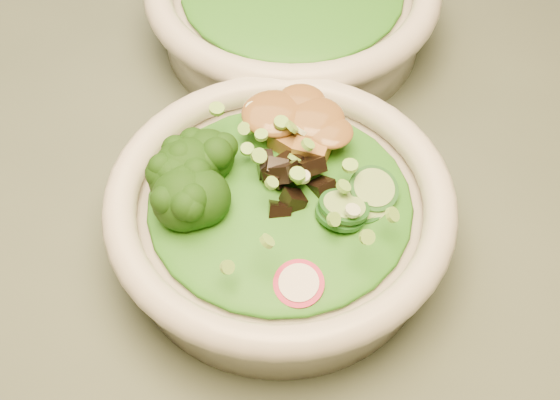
% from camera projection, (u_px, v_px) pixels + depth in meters
% --- Properties ---
extents(dining_table, '(1.20, 0.80, 0.75)m').
position_uv_depth(dining_table, '(365.00, 312.00, 0.64)').
color(dining_table, black).
rests_on(dining_table, ground).
extents(salad_bowl, '(0.23, 0.23, 0.06)m').
position_uv_depth(salad_bowl, '(280.00, 217.00, 0.52)').
color(salad_bowl, beige).
rests_on(salad_bowl, dining_table).
extents(side_bowl, '(0.24, 0.24, 0.07)m').
position_uv_depth(side_bowl, '(292.00, 6.00, 0.65)').
color(side_bowl, beige).
rests_on(side_bowl, dining_table).
extents(lettuce_bed, '(0.17, 0.17, 0.02)m').
position_uv_depth(lettuce_bed, '(280.00, 199.00, 0.50)').
color(lettuce_bed, '#1D6815').
rests_on(lettuce_bed, salad_bowl).
extents(broccoli_florets, '(0.07, 0.06, 0.04)m').
position_uv_depth(broccoli_florets, '(197.00, 182.00, 0.50)').
color(broccoli_florets, black).
rests_on(broccoli_florets, salad_bowl).
extents(radish_slices, '(0.09, 0.04, 0.02)m').
position_uv_depth(radish_slices, '(274.00, 270.00, 0.47)').
color(radish_slices, '#9F0C32').
rests_on(radish_slices, salad_bowl).
extents(cucumber_slices, '(0.06, 0.06, 0.03)m').
position_uv_depth(cucumber_slices, '(367.00, 199.00, 0.49)').
color(cucumber_slices, '#9EC56D').
rests_on(cucumber_slices, salad_bowl).
extents(mushroom_heap, '(0.06, 0.06, 0.03)m').
position_uv_depth(mushroom_heap, '(282.00, 176.00, 0.50)').
color(mushroom_heap, black).
rests_on(mushroom_heap, salad_bowl).
extents(tofu_cubes, '(0.08, 0.05, 0.03)m').
position_uv_depth(tofu_cubes, '(290.00, 129.00, 0.53)').
color(tofu_cubes, olive).
rests_on(tofu_cubes, salad_bowl).
extents(peanut_sauce, '(0.06, 0.05, 0.01)m').
position_uv_depth(peanut_sauce, '(291.00, 118.00, 0.52)').
color(peanut_sauce, brown).
rests_on(peanut_sauce, tofu_cubes).
extents(scallion_garnish, '(0.16, 0.16, 0.02)m').
position_uv_depth(scallion_garnish, '(280.00, 180.00, 0.49)').
color(scallion_garnish, '#79BD42').
rests_on(scallion_garnish, salad_bowl).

